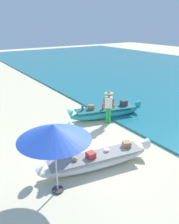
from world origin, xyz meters
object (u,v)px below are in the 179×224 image
(person_tourist_customer, at_px, (72,142))
(person_vendor_hatted, at_px, (109,105))
(boat_white_foreground, at_px, (97,160))
(boat_cyan_midground, at_px, (105,112))
(patio_umbrella_large, at_px, (54,132))

(person_tourist_customer, bearing_deg, person_vendor_hatted, 33.65)
(boat_white_foreground, bearing_deg, person_tourist_customer, 140.13)
(boat_cyan_midground, distance_m, person_tourist_customer, 4.74)
(person_tourist_customer, bearing_deg, patio_umbrella_large, -138.19)
(patio_umbrella_large, bearing_deg, boat_cyan_midground, 38.95)
(boat_white_foreground, relative_size, person_tourist_customer, 2.61)
(boat_cyan_midground, distance_m, patio_umbrella_large, 6.32)
(patio_umbrella_large, bearing_deg, person_tourist_customer, 41.81)
(boat_white_foreground, relative_size, patio_umbrella_large, 1.97)
(boat_cyan_midground, relative_size, person_vendor_hatted, 2.44)
(boat_white_foreground, xyz_separation_m, boat_cyan_midground, (3.02, 3.47, 0.04))
(person_vendor_hatted, bearing_deg, person_tourist_customer, -146.35)
(person_tourist_customer, bearing_deg, boat_cyan_midground, 38.10)
(boat_cyan_midground, relative_size, patio_umbrella_large, 1.89)
(boat_white_foreground, height_order, patio_umbrella_large, patio_umbrella_large)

